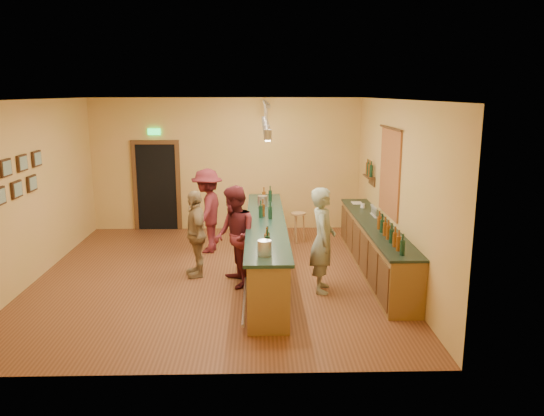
{
  "coord_description": "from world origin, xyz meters",
  "views": [
    {
      "loc": [
        0.78,
        -9.32,
        3.32
      ],
      "look_at": [
        1.03,
        0.2,
        1.24
      ],
      "focal_mm": 35.0,
      "sensor_mm": 36.0,
      "label": 1
    }
  ],
  "objects_px": {
    "customer_c": "(207,211)",
    "bar_stool": "(298,219)",
    "back_counter": "(375,247)",
    "customer_b": "(196,234)",
    "customer_a": "(235,237)",
    "bartender": "(323,240)",
    "tasting_bar": "(266,244)"
  },
  "relations": [
    {
      "from": "bar_stool",
      "to": "back_counter",
      "type": "bearing_deg",
      "value": -57.27
    },
    {
      "from": "tasting_bar",
      "to": "customer_a",
      "type": "bearing_deg",
      "value": -138.33
    },
    {
      "from": "bartender",
      "to": "tasting_bar",
      "type": "bearing_deg",
      "value": 55.94
    },
    {
      "from": "back_counter",
      "to": "tasting_bar",
      "type": "height_order",
      "value": "tasting_bar"
    },
    {
      "from": "back_counter",
      "to": "bar_stool",
      "type": "xyz_separation_m",
      "value": [
        -1.3,
        2.02,
        0.05
      ]
    },
    {
      "from": "customer_a",
      "to": "customer_b",
      "type": "bearing_deg",
      "value": -141.62
    },
    {
      "from": "bar_stool",
      "to": "customer_c",
      "type": "bearing_deg",
      "value": -161.89
    },
    {
      "from": "bartender",
      "to": "customer_c",
      "type": "height_order",
      "value": "bartender"
    },
    {
      "from": "customer_b",
      "to": "bar_stool",
      "type": "xyz_separation_m",
      "value": [
        2.04,
        2.16,
        -0.26
      ]
    },
    {
      "from": "customer_c",
      "to": "tasting_bar",
      "type": "bearing_deg",
      "value": 48.64
    },
    {
      "from": "back_counter",
      "to": "customer_b",
      "type": "height_order",
      "value": "customer_b"
    },
    {
      "from": "bar_stool",
      "to": "bartender",
      "type": "bearing_deg",
      "value": -86.48
    },
    {
      "from": "customer_a",
      "to": "back_counter",
      "type": "bearing_deg",
      "value": 88.91
    },
    {
      "from": "tasting_bar",
      "to": "customer_b",
      "type": "relative_size",
      "value": 3.19
    },
    {
      "from": "customer_c",
      "to": "bar_stool",
      "type": "distance_m",
      "value": 2.1
    },
    {
      "from": "back_counter",
      "to": "customer_a",
      "type": "distance_m",
      "value": 2.72
    },
    {
      "from": "back_counter",
      "to": "bartender",
      "type": "height_order",
      "value": "bartender"
    },
    {
      "from": "back_counter",
      "to": "bartender",
      "type": "bearing_deg",
      "value": -139.16
    },
    {
      "from": "customer_c",
      "to": "bar_stool",
      "type": "xyz_separation_m",
      "value": [
        1.96,
        0.64,
        -0.35
      ]
    },
    {
      "from": "bartender",
      "to": "customer_a",
      "type": "height_order",
      "value": "bartender"
    },
    {
      "from": "customer_a",
      "to": "customer_c",
      "type": "bearing_deg",
      "value": -177.73
    },
    {
      "from": "customer_b",
      "to": "customer_c",
      "type": "xyz_separation_m",
      "value": [
        0.07,
        1.51,
        0.09
      ]
    },
    {
      "from": "back_counter",
      "to": "tasting_bar",
      "type": "relative_size",
      "value": 0.89
    },
    {
      "from": "customer_b",
      "to": "customer_c",
      "type": "relative_size",
      "value": 0.9
    },
    {
      "from": "customer_a",
      "to": "bartender",
      "type": "bearing_deg",
      "value": 63.34
    },
    {
      "from": "customer_b",
      "to": "bar_stool",
      "type": "relative_size",
      "value": 2.34
    },
    {
      "from": "bartender",
      "to": "customer_b",
      "type": "distance_m",
      "value": 2.37
    },
    {
      "from": "customer_a",
      "to": "customer_b",
      "type": "height_order",
      "value": "customer_a"
    },
    {
      "from": "customer_b",
      "to": "bartender",
      "type": "bearing_deg",
      "value": 54.16
    },
    {
      "from": "tasting_bar",
      "to": "bar_stool",
      "type": "height_order",
      "value": "tasting_bar"
    },
    {
      "from": "tasting_bar",
      "to": "bartender",
      "type": "xyz_separation_m",
      "value": [
        0.94,
        -0.78,
        0.29
      ]
    },
    {
      "from": "bartender",
      "to": "customer_a",
      "type": "relative_size",
      "value": 1.01
    }
  ]
}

